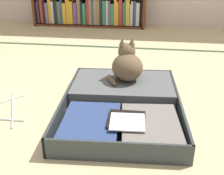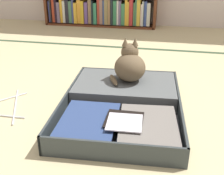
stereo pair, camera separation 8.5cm
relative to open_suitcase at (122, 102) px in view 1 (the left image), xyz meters
name	(u,v)px [view 1 (the left image)]	position (x,y,z in m)	size (l,w,h in m)	color
ground_plane	(103,117)	(-0.10, -0.11, -0.05)	(10.00, 10.00, 0.00)	#C6BA8B
tatami_border	(125,48)	(-0.10, 1.23, -0.04)	(4.80, 0.05, 0.00)	#314830
open_suitcase	(122,102)	(0.00, 0.00, 0.00)	(0.71, 0.91, 0.10)	#323B3D
black_cat	(127,65)	(0.01, 0.21, 0.15)	(0.26, 0.26, 0.26)	brown
clothes_hanger	(6,110)	(-0.68, -0.11, -0.04)	(0.30, 0.41, 0.01)	silver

